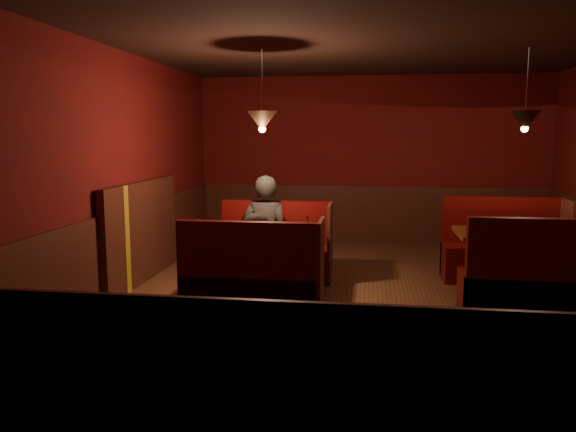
# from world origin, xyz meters

# --- Properties ---
(room) EXTENTS (6.02, 7.02, 2.92)m
(room) POSITION_xyz_m (-0.28, 0.04, 1.05)
(room) COLOR #533720
(room) RESTS_ON ground
(main_table) EXTENTS (1.36, 0.82, 0.95)m
(main_table) POSITION_xyz_m (-1.24, 0.04, 0.56)
(main_table) COLOR brown
(main_table) RESTS_ON ground
(main_bench_far) EXTENTS (1.49, 0.53, 1.02)m
(main_bench_far) POSITION_xyz_m (-1.23, 0.81, 0.32)
(main_bench_far) COLOR black
(main_bench_far) RESTS_ON ground
(main_bench_near) EXTENTS (1.49, 0.53, 1.02)m
(main_bench_near) POSITION_xyz_m (-1.23, -0.73, 0.32)
(main_bench_near) COLOR black
(main_bench_near) RESTS_ON ground
(second_table) EXTENTS (1.37, 0.88, 0.77)m
(second_table) POSITION_xyz_m (1.69, 0.31, 0.57)
(second_table) COLOR brown
(second_table) RESTS_ON ground
(second_bench_far) EXTENTS (1.52, 0.57, 1.08)m
(second_bench_far) POSITION_xyz_m (1.73, 1.13, 0.34)
(second_bench_far) COLOR black
(second_bench_far) RESTS_ON ground
(second_bench_near) EXTENTS (1.52, 0.57, 1.08)m
(second_bench_near) POSITION_xyz_m (1.73, -0.51, 0.34)
(second_bench_near) COLOR black
(second_bench_near) RESTS_ON ground
(diner_a) EXTENTS (0.63, 0.41, 1.73)m
(diner_a) POSITION_xyz_m (-1.36, 0.73, 0.86)
(diner_a) COLOR black
(diner_a) RESTS_ON ground
(diner_b) EXTENTS (0.72, 0.58, 1.40)m
(diner_b) POSITION_xyz_m (-1.19, -0.54, 0.70)
(diner_b) COLOR #34302C
(diner_b) RESTS_ON ground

